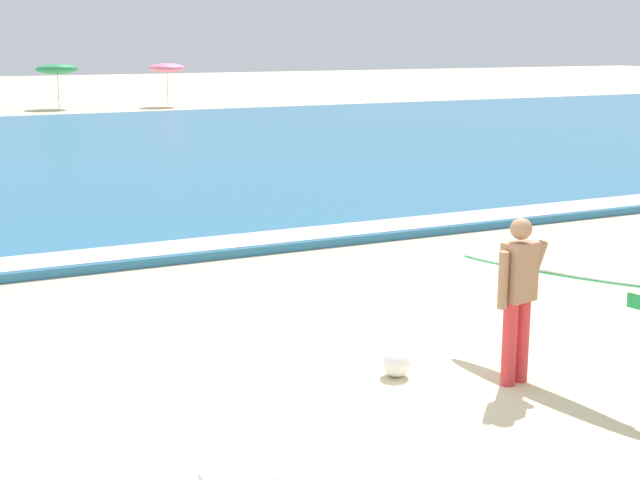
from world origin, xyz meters
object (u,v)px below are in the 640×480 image
surfer_with_board (535,282)px  beach_ball (396,362)px  beach_umbrella_4 (167,68)px  beach_umbrella_3 (57,69)px

surfer_with_board → beach_ball: (-1.24, 0.64, -0.88)m
beach_umbrella_4 → beach_ball: beach_umbrella_4 is taller
beach_umbrella_4 → beach_umbrella_3: bearing=171.1°
surfer_with_board → beach_umbrella_3: bearing=86.6°
beach_umbrella_3 → beach_umbrella_4: (5.31, -0.83, 0.02)m
surfer_with_board → beach_umbrella_4: size_ratio=1.17×
beach_umbrella_4 → surfer_with_board: bearing=-101.2°
beach_umbrella_4 → beach_ball: (-8.86, -37.87, -1.80)m
beach_umbrella_3 → beach_ball: bearing=-95.2°
beach_ball → beach_umbrella_3: bearing=84.8°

